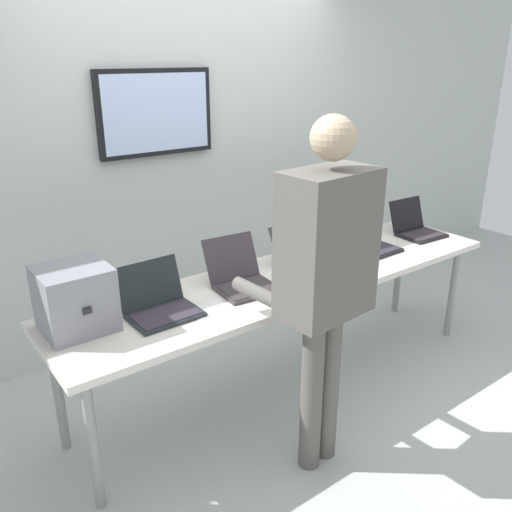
{
  "coord_description": "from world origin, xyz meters",
  "views": [
    {
      "loc": [
        -1.93,
        -2.23,
        2.01
      ],
      "look_at": [
        -0.15,
        0.15,
        0.87
      ],
      "focal_mm": 37.1,
      "sensor_mm": 36.0,
      "label": 1
    }
  ],
  "objects_px": {
    "laptop_station_1": "(241,277)",
    "workbench": "(291,283)",
    "laptop_station_4": "(416,227)",
    "laptop_station_2": "(306,258)",
    "laptop_station_3": "(366,241)",
    "laptop_station_0": "(159,303)",
    "person": "(325,269)",
    "equipment_box": "(75,298)"
  },
  "relations": [
    {
      "from": "laptop_station_1",
      "to": "workbench",
      "type": "bearing_deg",
      "value": -7.49
    },
    {
      "from": "laptop_station_4",
      "to": "laptop_station_2",
      "type": "bearing_deg",
      "value": 179.19
    },
    {
      "from": "laptop_station_2",
      "to": "laptop_station_3",
      "type": "relative_size",
      "value": 1.04
    },
    {
      "from": "laptop_station_0",
      "to": "person",
      "type": "distance_m",
      "value": 0.88
    },
    {
      "from": "workbench",
      "to": "laptop_station_3",
      "type": "relative_size",
      "value": 8.41
    },
    {
      "from": "laptop_station_1",
      "to": "laptop_station_2",
      "type": "relative_size",
      "value": 1.12
    },
    {
      "from": "laptop_station_0",
      "to": "laptop_station_3",
      "type": "xyz_separation_m",
      "value": [
        1.57,
        0.02,
        0.0
      ]
    },
    {
      "from": "laptop_station_0",
      "to": "laptop_station_2",
      "type": "height_order",
      "value": "same"
    },
    {
      "from": "workbench",
      "to": "laptop_station_2",
      "type": "distance_m",
      "value": 0.2
    },
    {
      "from": "laptop_station_1",
      "to": "person",
      "type": "relative_size",
      "value": 0.23
    },
    {
      "from": "workbench",
      "to": "laptop_station_3",
      "type": "xyz_separation_m",
      "value": [
        0.71,
        0.04,
        0.11
      ]
    },
    {
      "from": "workbench",
      "to": "equipment_box",
      "type": "bearing_deg",
      "value": 174.66
    },
    {
      "from": "workbench",
      "to": "person",
      "type": "xyz_separation_m",
      "value": [
        -0.33,
        -0.62,
        0.38
      ]
    },
    {
      "from": "laptop_station_4",
      "to": "person",
      "type": "bearing_deg",
      "value": -157.19
    },
    {
      "from": "workbench",
      "to": "laptop_station_4",
      "type": "bearing_deg",
      "value": 1.76
    },
    {
      "from": "workbench",
      "to": "laptop_station_0",
      "type": "xyz_separation_m",
      "value": [
        -0.87,
        0.02,
        0.11
      ]
    },
    {
      "from": "laptop_station_2",
      "to": "laptop_station_0",
      "type": "bearing_deg",
      "value": -178.3
    },
    {
      "from": "equipment_box",
      "to": "laptop_station_3",
      "type": "bearing_deg",
      "value": -2.18
    },
    {
      "from": "equipment_box",
      "to": "person",
      "type": "height_order",
      "value": "person"
    },
    {
      "from": "workbench",
      "to": "laptop_station_2",
      "type": "relative_size",
      "value": 8.09
    },
    {
      "from": "laptop_station_0",
      "to": "laptop_station_3",
      "type": "distance_m",
      "value": 1.57
    },
    {
      "from": "equipment_box",
      "to": "person",
      "type": "bearing_deg",
      "value": -38.67
    },
    {
      "from": "laptop_station_0",
      "to": "laptop_station_2",
      "type": "xyz_separation_m",
      "value": [
        1.03,
        0.03,
        -0.0
      ]
    },
    {
      "from": "workbench",
      "to": "laptop_station_0",
      "type": "bearing_deg",
      "value": 178.51
    },
    {
      "from": "workbench",
      "to": "laptop_station_4",
      "type": "distance_m",
      "value": 1.24
    },
    {
      "from": "laptop_station_0",
      "to": "laptop_station_1",
      "type": "relative_size",
      "value": 0.87
    },
    {
      "from": "person",
      "to": "workbench",
      "type": "bearing_deg",
      "value": 61.89
    },
    {
      "from": "laptop_station_3",
      "to": "person",
      "type": "relative_size",
      "value": 0.2
    },
    {
      "from": "person",
      "to": "laptop_station_2",
      "type": "bearing_deg",
      "value": 53.68
    },
    {
      "from": "workbench",
      "to": "laptop_station_1",
      "type": "bearing_deg",
      "value": 172.51
    },
    {
      "from": "laptop_station_4",
      "to": "laptop_station_3",
      "type": "bearing_deg",
      "value": 179.48
    },
    {
      "from": "workbench",
      "to": "laptop_station_4",
      "type": "xyz_separation_m",
      "value": [
        1.24,
        0.04,
        0.11
      ]
    },
    {
      "from": "person",
      "to": "laptop_station_0",
      "type": "bearing_deg",
      "value": 129.64
    },
    {
      "from": "laptop_station_3",
      "to": "person",
      "type": "xyz_separation_m",
      "value": [
        -1.04,
        -0.66,
        0.27
      ]
    },
    {
      "from": "laptop_station_1",
      "to": "person",
      "type": "xyz_separation_m",
      "value": [
        0.0,
        -0.67,
        0.27
      ]
    },
    {
      "from": "equipment_box",
      "to": "laptop_station_4",
      "type": "distance_m",
      "value": 2.5
    },
    {
      "from": "laptop_station_1",
      "to": "person",
      "type": "bearing_deg",
      "value": -89.68
    },
    {
      "from": "equipment_box",
      "to": "laptop_station_3",
      "type": "distance_m",
      "value": 1.97
    },
    {
      "from": "equipment_box",
      "to": "laptop_station_0",
      "type": "height_order",
      "value": "equipment_box"
    },
    {
      "from": "laptop_station_4",
      "to": "laptop_station_0",
      "type": "bearing_deg",
      "value": -179.58
    },
    {
      "from": "laptop_station_3",
      "to": "laptop_station_0",
      "type": "bearing_deg",
      "value": -179.26
    },
    {
      "from": "laptop_station_0",
      "to": "person",
      "type": "relative_size",
      "value": 0.2
    }
  ]
}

